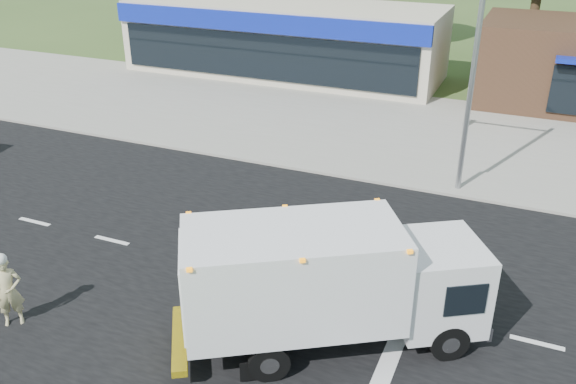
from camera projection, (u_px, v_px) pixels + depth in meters
name	position (u px, v px, depth m)	size (l,w,h in m)	color
ground	(297.00, 285.00, 16.17)	(120.00, 120.00, 0.00)	#385123
road_asphalt	(297.00, 285.00, 16.17)	(60.00, 14.00, 0.02)	black
sidewalk	(379.00, 169.00, 22.95)	(60.00, 2.40, 0.12)	gray
parking_apron	(413.00, 124.00, 27.78)	(60.00, 9.00, 0.02)	gray
lane_markings	(328.00, 327.00, 14.57)	(55.20, 7.00, 0.01)	silver
ems_box_truck	(327.00, 279.00, 13.30)	(7.00, 5.43, 3.06)	black
emergency_worker	(8.00, 290.00, 14.34)	(0.79, 0.77, 1.94)	tan
retail_strip_mall	(283.00, 39.00, 34.99)	(18.00, 6.20, 4.00)	beige
traffic_signal_pole	(455.00, 49.00, 19.51)	(3.51, 0.25, 8.00)	gray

